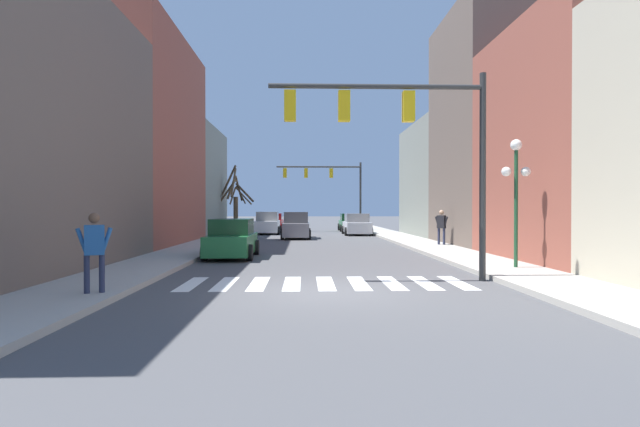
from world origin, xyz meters
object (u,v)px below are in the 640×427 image
Objects in this scene: car_parked_right_mid at (268,224)px; traffic_signal_far at (329,180)px; street_lamp_right_corner at (516,176)px; traffic_signal_near at (402,127)px; car_driving_away_lane at (350,223)px; street_tree_left_near at (234,201)px; pedestrian_on_left_sidewalk at (441,224)px; street_tree_right_near at (238,208)px; car_parked_right_far at (273,222)px; pedestrian_waiting_at_curb at (94,245)px; car_driving_toward_lane at (232,239)px; car_parked_right_near at (357,225)px; car_parked_left_near at (296,226)px.

traffic_signal_far is at bearing -50.56° from car_parked_right_mid.
traffic_signal_near is at bearing -154.55° from street_lamp_right_corner.
street_tree_left_near reaches higher than car_driving_away_lane.
traffic_signal_near is at bearing 115.93° from pedestrian_on_left_sidewalk.
traffic_signal_near reaches higher than street_tree_right_near.
pedestrian_waiting_at_curb is at bearing 177.37° from car_parked_right_far.
car_parked_right_mid is at bearing 126.46° from car_driving_away_lane.
pedestrian_waiting_at_curb is (-6.83, -32.97, -3.39)m from traffic_signal_far.
car_parked_right_mid is 3.23m from street_tree_left_near.
car_driving_away_lane is 1.08× the size of street_tree_right_near.
car_parked_right_mid is (-5.66, 26.17, -3.47)m from traffic_signal_near.
pedestrian_on_left_sidewalk is at bearing 69.68° from traffic_signal_near.
car_driving_toward_lane is at bearing 129.74° from traffic_signal_near.
pedestrian_on_left_sidewalk is (4.42, 11.94, -3.07)m from traffic_signal_near.
car_parked_right_near is (1.35, 24.84, -3.52)m from traffic_signal_near.
car_parked_right_near is at bearing -71.09° from traffic_signal_far.
car_parked_right_mid is 28.82m from pedestrian_waiting_at_curb.
street_tree_right_near is at bearing 163.78° from car_parked_right_far.
street_lamp_right_corner is at bearing -2.00° from pedestrian_waiting_at_curb.
pedestrian_waiting_at_curb is (-1.67, -9.46, 0.45)m from car_driving_toward_lane.
car_parked_right_mid is (-2.38, 6.03, -0.01)m from car_parked_left_near.
car_driving_away_lane is at bearing 51.92° from pedestrian_waiting_at_curb.
car_parked_right_near is 1.13× the size of car_parked_right_mid.
car_parked_right_far is at bearing 106.82° from street_lamp_right_corner.
car_parked_right_far is at bearing -19.26° from pedestrian_on_left_sidewalk.
pedestrian_waiting_at_curb is 0.45× the size of street_tree_right_near.
traffic_signal_far is 4.19× the size of pedestrian_on_left_sidewalk.
street_lamp_right_corner is 23.18m from car_parked_right_near.
pedestrian_waiting_at_curb reaches higher than car_parked_left_near.
traffic_signal_near is 3.41× the size of pedestrian_waiting_at_curb.
car_driving_toward_lane is 19.25m from street_tree_left_near.
street_tree_right_near is at bearing -150.38° from traffic_signal_far.
car_parked_right_far is 8.91m from street_tree_left_near.
traffic_signal_far reaches higher than street_tree_right_near.
car_parked_right_far is at bearing 99.47° from traffic_signal_near.
street_tree_left_near is at bearing 84.04° from car_parked_right_near.
street_lamp_right_corner is at bearing 21.90° from car_parked_left_near.
car_parked_right_mid is at bearing -8.43° from pedestrian_on_left_sidewalk.
street_tree_right_near is at bearing 107.07° from traffic_signal_near.
car_parked_right_mid reaches higher than car_driving_toward_lane.
car_parked_right_near is 6.56m from car_driving_away_lane.
street_lamp_right_corner is 11.17m from car_driving_toward_lane.
street_lamp_right_corner is 33.74m from car_parked_right_far.
street_tree_left_near reaches higher than street_tree_right_near.
traffic_signal_near reaches higher than pedestrian_waiting_at_curb.
pedestrian_on_left_sidewalk is (11.80, 14.54, 0.01)m from pedestrian_waiting_at_curb.
car_driving_toward_lane is (-5.16, -23.51, -3.84)m from traffic_signal_far.
street_tree_right_near is (-2.33, -8.01, 1.32)m from car_parked_right_far.
car_parked_right_mid is at bearing -0.13° from car_driving_toward_lane.
car_parked_right_far is 36.78m from pedestrian_waiting_at_curb.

